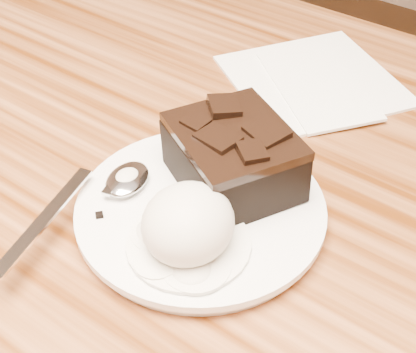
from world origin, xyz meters
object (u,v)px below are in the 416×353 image
Objects in this scene: ice_cream_scoop at (188,224)px; napkin at (313,79)px; spoon at (127,181)px; plate at (201,213)px; brownie at (233,160)px.

ice_cream_scoop reaches higher than napkin.
spoon is at bearing -97.89° from napkin.
ice_cream_scoop is at bearing -30.08° from spoon.
ice_cream_scoop is at bearing -80.40° from napkin.
napkin is at bearing 96.69° from plate.
napkin is at bearing 68.21° from spoon.
spoon is (-0.06, -0.02, 0.01)m from plate.
plate is 0.05m from brownie.
spoon is 1.11× the size of napkin.
brownie is 0.09m from spoon.
spoon reaches higher than napkin.
ice_cream_scoop is 0.39× the size of spoon.
brownie is 0.08m from ice_cream_scoop.
brownie reaches higher than spoon.
spoon reaches higher than plate.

